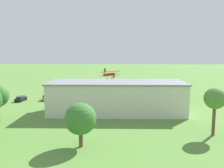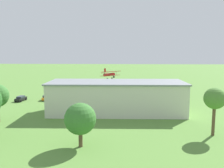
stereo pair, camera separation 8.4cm
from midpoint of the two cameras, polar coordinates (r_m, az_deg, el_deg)
ground_plane at (r=90.50m, az=-1.09°, el=-1.65°), size 400.00×400.00×0.00m
hangar at (r=57.59m, az=1.06°, el=-3.18°), size 32.85×12.61×7.70m
biplane at (r=81.97m, az=-0.67°, el=2.32°), size 7.08×7.13×3.74m
car_green at (r=72.96m, az=13.15°, el=-3.48°), size 2.19×4.03×1.61m
car_white at (r=74.06m, az=-10.42°, el=-3.27°), size 2.62×4.67×1.50m
car_orange at (r=75.96m, az=-15.57°, el=-3.12°), size 2.45×4.77×1.60m
car_black at (r=76.82m, az=-21.12°, el=-3.25°), size 2.29×4.62×1.54m
person_watching_takeoff at (r=78.54m, az=-9.39°, el=-2.57°), size 0.54×0.54×1.71m
person_by_parked_cars at (r=76.82m, az=11.55°, el=-2.86°), size 0.47×0.47×1.69m
person_walking_on_apron at (r=76.06m, az=7.37°, el=-2.91°), size 0.54×0.54×1.59m
tree_behind_hangar_right at (r=37.34m, az=-7.65°, el=-8.34°), size 4.96×4.96×6.98m
tree_at_field_edge at (r=45.19m, az=23.47°, el=-3.32°), size 3.80×3.80×8.61m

